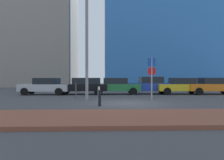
{
  "coord_description": "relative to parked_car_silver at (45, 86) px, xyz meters",
  "views": [
    {
      "loc": [
        -1.37,
        -14.38,
        1.51
      ],
      "look_at": [
        -0.7,
        2.56,
        1.34
      ],
      "focal_mm": 39.32,
      "sensor_mm": 36.0,
      "label": 1
    }
  ],
  "objects": [
    {
      "name": "ground_plane",
      "position": [
        6.41,
        -7.48,
        -0.76
      ],
      "size": [
        120.0,
        120.0,
        0.0
      ],
      "primitive_type": "plane",
      "color": "#424244"
    },
    {
      "name": "sidewalk_brick",
      "position": [
        6.41,
        -13.12,
        -0.69
      ],
      "size": [
        40.0,
        3.65,
        0.14
      ],
      "primitive_type": "cube",
      "color": "brown",
      "rests_on": "ground"
    },
    {
      "name": "parked_car_silver",
      "position": [
        0.0,
        0.0,
        0.0
      ],
      "size": [
        4.42,
        2.18,
        1.48
      ],
      "color": "#B7BABF",
      "rests_on": "ground"
    },
    {
      "name": "parked_car_black",
      "position": [
        3.34,
        0.24,
        0.02
      ],
      "size": [
        4.58,
        1.98,
        1.49
      ],
      "color": "black",
      "rests_on": "ground"
    },
    {
      "name": "parked_car_green",
      "position": [
        6.22,
        0.35,
        0.0
      ],
      "size": [
        4.55,
        1.97,
        1.48
      ],
      "color": "#237238",
      "rests_on": "ground"
    },
    {
      "name": "parked_car_blue",
      "position": [
        9.36,
        0.5,
        0.04
      ],
      "size": [
        4.51,
        1.99,
        1.59
      ],
      "color": "#1E389E",
      "rests_on": "ground"
    },
    {
      "name": "parked_car_yellow",
      "position": [
        12.17,
        0.17,
        0.0
      ],
      "size": [
        4.35,
        2.17,
        1.48
      ],
      "color": "gold",
      "rests_on": "ground"
    },
    {
      "name": "parked_car_orange",
      "position": [
        15.02,
        0.02,
        0.01
      ],
      "size": [
        4.59,
        2.07,
        1.5
      ],
      "color": "orange",
      "rests_on": "ground"
    },
    {
      "name": "parking_sign_post",
      "position": [
        8.4,
        -5.35,
        1.04
      ],
      "size": [
        0.59,
        0.18,
        2.87
      ],
      "color": "gray",
      "rests_on": "ground"
    },
    {
      "name": "parking_meter",
      "position": [
        3.24,
        -5.03,
        0.16
      ],
      "size": [
        0.18,
        0.14,
        1.43
      ],
      "color": "#4C4C51",
      "rests_on": "ground"
    },
    {
      "name": "street_lamp",
      "position": [
        4.01,
        -5.44,
        4.22
      ],
      "size": [
        0.7,
        0.36,
        8.67
      ],
      "color": "gray",
      "rests_on": "ground"
    },
    {
      "name": "traffic_bollard_near",
      "position": [
        4.82,
        -5.98,
        -0.3
      ],
      "size": [
        0.14,
        0.14,
        0.94
      ],
      "primitive_type": "cylinder",
      "color": "#B7B7BC",
      "rests_on": "ground"
    },
    {
      "name": "traffic_bollard_mid",
      "position": [
        4.9,
        -8.94,
        -0.33
      ],
      "size": [
        0.16,
        0.16,
        0.86
      ],
      "primitive_type": "cylinder",
      "color": "black",
      "rests_on": "ground"
    },
    {
      "name": "building_under_construction",
      "position": [
        -5.83,
        23.04,
        11.83
      ],
      "size": [
        11.65,
        14.75,
        25.2
      ],
      "primitive_type": "cube",
      "color": "gray",
      "rests_on": "ground"
    }
  ]
}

